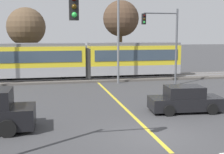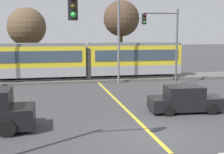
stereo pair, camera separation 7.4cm
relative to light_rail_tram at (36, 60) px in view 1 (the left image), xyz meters
name	(u,v)px [view 1 (the left image)]	position (x,y,z in m)	size (l,w,h in m)	color
ground_plane	(154,136)	(5.57, -17.33, -2.05)	(200.00, 200.00, 0.00)	#3D3D3F
track_bed	(95,79)	(5.57, 0.01, -1.96)	(120.00, 4.00, 0.18)	#56514C
rail_near	(96,78)	(5.57, -0.71, -1.82)	(120.00, 0.08, 0.10)	#939399
rail_far	(94,76)	(5.57, 0.73, -1.82)	(120.00, 0.08, 0.10)	#939399
light_rail_tram	(36,60)	(0.00, 0.00, 0.00)	(28.00, 2.64, 3.43)	#9E9EA3
lane_centre_line	(120,103)	(5.57, -10.67, -2.04)	(0.20, 17.36, 0.01)	gold
sedan_crossing	(185,100)	(8.82, -13.50, -1.35)	(4.31, 2.15, 1.52)	black
traffic_light_far_right	(166,36)	(11.06, -4.55, 2.28)	(3.25, 0.38, 6.62)	#515459
traffic_light_near_left	(5,43)	(-0.38, -19.11, 2.20)	(3.75, 0.38, 6.55)	#515459
street_lamp_centre	(120,22)	(7.47, -2.62, 3.48)	(2.01, 0.28, 9.91)	slate
bare_tree_west	(26,27)	(-1.15, 5.89, 3.16)	(4.26, 4.26, 7.35)	brown
bare_tree_east	(121,19)	(9.16, 4.12, 4.07)	(3.98, 3.98, 8.14)	brown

